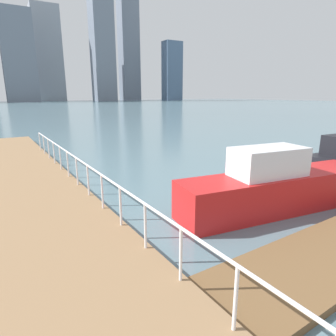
# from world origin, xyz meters

# --- Properties ---
(ground_plane) EXTENTS (300.00, 300.00, 0.00)m
(ground_plane) POSITION_xyz_m (0.00, 20.00, 0.00)
(ground_plane) COLOR slate
(boardwalk_railing) EXTENTS (0.06, 27.14, 1.08)m
(boardwalk_railing) POSITION_xyz_m (-3.15, 9.76, 1.21)
(boardwalk_railing) COLOR white
(boardwalk_railing) RESTS_ON boardwalk
(moored_boat_4) EXTENTS (7.11, 2.60, 2.13)m
(moored_boat_4) POSITION_xyz_m (1.92, 10.23, 0.79)
(moored_boat_4) COLOR red
(moored_boat_4) RESTS_ON ground_plane
(skyline_tower_3) EXTENTS (13.71, 10.34, 39.38)m
(skyline_tower_3) POSITION_xyz_m (10.82, 154.92, 19.69)
(skyline_tower_3) COLOR slate
(skyline_tower_3) RESTS_ON ground_plane
(skyline_tower_4) EXTENTS (13.82, 12.12, 45.99)m
(skyline_tower_4) POSITION_xyz_m (26.06, 169.30, 22.99)
(skyline_tower_4) COLOR #8C939E
(skyline_tower_4) RESTS_ON ground_plane
(skyline_tower_5) EXTENTS (10.37, 9.40, 56.55)m
(skyline_tower_5) POSITION_xyz_m (47.94, 149.14, 28.28)
(skyline_tower_5) COLOR slate
(skyline_tower_5) RESTS_ON ground_plane
(skyline_tower_6) EXTENTS (10.90, 7.17, 61.86)m
(skyline_tower_6) POSITION_xyz_m (67.07, 159.44, 30.93)
(skyline_tower_6) COLOR slate
(skyline_tower_6) RESTS_ON ground_plane
(skyline_tower_7) EXTENTS (10.30, 7.06, 31.66)m
(skyline_tower_7) POSITION_xyz_m (87.41, 146.85, 15.83)
(skyline_tower_7) COLOR slate
(skyline_tower_7) RESTS_ON ground_plane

